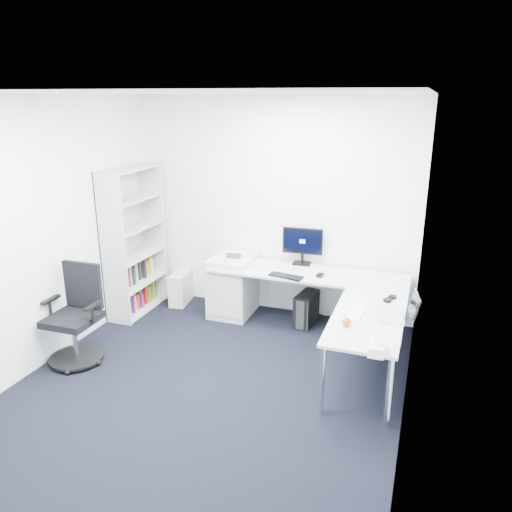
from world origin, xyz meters
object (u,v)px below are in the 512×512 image
(l_desk, at_px, (299,309))
(task_chair, at_px, (72,317))
(monitor, at_px, (302,246))
(laptop, at_px, (391,304))
(bookshelf, at_px, (134,242))

(l_desk, bearing_deg, task_chair, -146.97)
(task_chair, xyz_separation_m, monitor, (1.92, 1.93, 0.41))
(task_chair, bearing_deg, laptop, 11.71)
(bookshelf, bearing_deg, laptop, -11.91)
(l_desk, relative_size, laptop, 6.64)
(l_desk, relative_size, task_chair, 2.28)
(l_desk, xyz_separation_m, laptop, (1.04, -0.63, 0.47))
(bookshelf, xyz_separation_m, monitor, (2.04, 0.55, -0.00))
(l_desk, bearing_deg, bookshelf, 178.68)
(l_desk, bearing_deg, monitor, 102.53)
(l_desk, distance_m, bookshelf, 2.25)
(l_desk, xyz_separation_m, bookshelf, (-2.17, 0.05, 0.59))
(bookshelf, relative_size, task_chair, 1.80)
(laptop, bearing_deg, l_desk, 138.87)
(l_desk, height_order, laptop, laptop)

